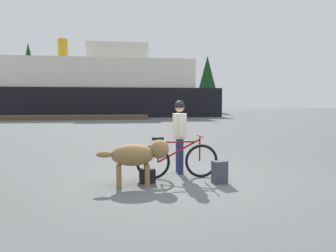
# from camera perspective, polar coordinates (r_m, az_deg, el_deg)

# --- Properties ---
(ground_plane) EXTENTS (160.00, 160.00, 0.00)m
(ground_plane) POSITION_cam_1_polar(r_m,az_deg,el_deg) (7.02, 2.65, -9.15)
(ground_plane) COLOR #595B5B
(bicycle) EXTENTS (1.77, 0.44, 0.91)m
(bicycle) POSITION_cam_1_polar(r_m,az_deg,el_deg) (6.91, 1.58, -6.07)
(bicycle) COLOR black
(bicycle) RESTS_ON ground_plane
(person_cyclist) EXTENTS (0.32, 0.53, 1.66)m
(person_cyclist) POSITION_cam_1_polar(r_m,az_deg,el_deg) (7.35, 2.06, -0.70)
(person_cyclist) COLOR navy
(person_cyclist) RESTS_ON ground_plane
(dog) EXTENTS (1.42, 0.50, 0.89)m
(dog) POSITION_cam_1_polar(r_m,az_deg,el_deg) (6.36, -5.34, -5.11)
(dog) COLOR olive
(dog) RESTS_ON ground_plane
(backpack) EXTENTS (0.32, 0.27, 0.45)m
(backpack) POSITION_cam_1_polar(r_m,az_deg,el_deg) (6.62, 9.11, -8.04)
(backpack) COLOR #3F3F4C
(backpack) RESTS_ON ground_plane
(handbag_pannier) EXTENTS (0.32, 0.18, 0.29)m
(handbag_pannier) POSITION_cam_1_polar(r_m,az_deg,el_deg) (6.59, -3.67, -8.76)
(handbag_pannier) COLOR black
(handbag_pannier) RESTS_ON ground_plane
(dock_pier) EXTENTS (14.01, 2.35, 0.40)m
(dock_pier) POSITION_cam_1_polar(r_m,az_deg,el_deg) (31.52, -16.48, 1.46)
(dock_pier) COLOR brown
(dock_pier) RESTS_ON ground_plane
(ferry_boat) EXTENTS (28.11, 8.69, 8.77)m
(ferry_boat) POSITION_cam_1_polar(r_m,az_deg,el_deg) (38.63, -12.78, 6.29)
(ferry_boat) COLOR black
(ferry_boat) RESTS_ON ground_plane
(pine_tree_far_left) EXTENTS (3.40, 3.40, 10.66)m
(pine_tree_far_left) POSITION_cam_1_polar(r_m,az_deg,el_deg) (54.18, -23.36, 8.97)
(pine_tree_far_left) COLOR #4C331E
(pine_tree_far_left) RESTS_ON ground_plane
(pine_tree_center) EXTENTS (4.26, 4.26, 10.37)m
(pine_tree_center) POSITION_cam_1_polar(r_m,az_deg,el_deg) (53.01, -10.45, 9.08)
(pine_tree_center) COLOR #4C331E
(pine_tree_center) RESTS_ON ground_plane
(pine_tree_far_right) EXTENTS (3.48, 3.48, 8.97)m
(pine_tree_far_right) POSITION_cam_1_polar(r_m,az_deg,el_deg) (52.49, 6.96, 8.60)
(pine_tree_far_right) COLOR #4C331E
(pine_tree_far_right) RESTS_ON ground_plane
(pine_tree_mid_back) EXTENTS (3.45, 3.45, 9.70)m
(pine_tree_mid_back) POSITION_cam_1_polar(r_m,az_deg,el_deg) (55.36, -8.68, 8.56)
(pine_tree_mid_back) COLOR #4C331E
(pine_tree_mid_back) RESTS_ON ground_plane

